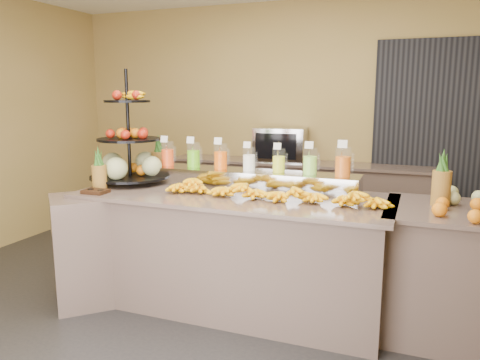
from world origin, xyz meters
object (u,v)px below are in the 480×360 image
Objects in this scene: pitcher_tray at (249,179)px; right_fruit_pile at (466,201)px; fruit_stand at (134,155)px; condiment_caddy at (96,191)px; oven_warmer at (281,144)px; banana_heap at (270,190)px.

right_fruit_pile is at bearing -8.77° from pitcher_tray.
fruit_stand is 0.55m from condiment_caddy.
fruit_stand is (-1.03, -0.15, 0.18)m from pitcher_tray.
oven_warmer reaches higher than pitcher_tray.
right_fruit_pile is (1.36, 0.07, 0.02)m from banana_heap.
oven_warmer is (-0.50, 1.99, 0.14)m from banana_heap.
pitcher_tray is at bearing -87.29° from oven_warmer.
fruit_stand is 5.27× the size of condiment_caddy.
banana_heap is at bearing -27.33° from fruit_stand.
pitcher_tray is 1.26m from condiment_caddy.
right_fruit_pile is at bearing -22.06° from fruit_stand.
banana_heap is at bearing -177.09° from right_fruit_pile.
pitcher_tray is 1.85× the size of fruit_stand.
right_fruit_pile is 0.81× the size of oven_warmer.
pitcher_tray is at bearing -11.64° from fruit_stand.
fruit_stand reaches higher than banana_heap.
condiment_caddy is 2.75m from right_fruit_pile.
oven_warmer reaches higher than right_fruit_pile.
banana_heap is 3.08× the size of oven_warmer.
condiment_caddy is (-0.04, -0.50, -0.24)m from fruit_stand.
pitcher_tray is 3.89× the size of right_fruit_pile.
condiment_caddy is 0.32× the size of oven_warmer.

